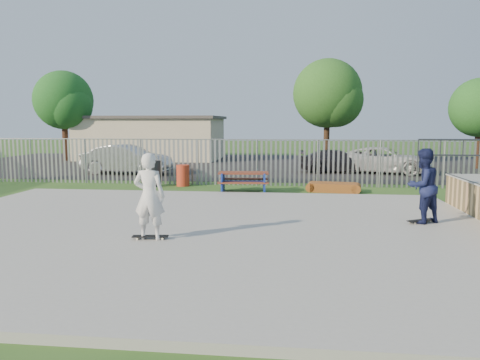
# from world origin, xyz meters

# --- Properties ---
(ground) EXTENTS (120.00, 120.00, 0.00)m
(ground) POSITION_xyz_m (0.00, 0.00, 0.00)
(ground) COLOR #2E591E
(ground) RESTS_ON ground
(concrete_slab) EXTENTS (15.00, 12.00, 0.15)m
(concrete_slab) POSITION_xyz_m (0.00, 0.00, 0.07)
(concrete_slab) COLOR #9A9B95
(concrete_slab) RESTS_ON ground
(fence) EXTENTS (26.04, 16.02, 2.00)m
(fence) POSITION_xyz_m (1.00, 4.59, 1.00)
(fence) COLOR gray
(fence) RESTS_ON ground
(picnic_table) EXTENTS (2.06, 1.75, 0.82)m
(picnic_table) POSITION_xyz_m (0.65, 6.84, 0.42)
(picnic_table) COLOR #622C1C
(picnic_table) RESTS_ON ground
(funbox) EXTENTS (1.87, 1.13, 0.35)m
(funbox) POSITION_xyz_m (4.17, 7.51, 0.18)
(funbox) COLOR brown
(funbox) RESTS_ON ground
(trash_bin_red) EXTENTS (0.55, 0.55, 0.92)m
(trash_bin_red) POSITION_xyz_m (-2.16, 8.48, 0.46)
(trash_bin_red) COLOR #B5331B
(trash_bin_red) RESTS_ON ground
(trash_bin_grey) EXTENTS (0.67, 0.67, 1.11)m
(trash_bin_grey) POSITION_xyz_m (-3.42, 8.24, 0.56)
(trash_bin_grey) COLOR black
(trash_bin_grey) RESTS_ON ground
(parking_lot) EXTENTS (40.00, 18.00, 0.02)m
(parking_lot) POSITION_xyz_m (0.00, 19.00, 0.01)
(parking_lot) COLOR black
(parking_lot) RESTS_ON ground
(car_silver) EXTENTS (4.81, 2.02, 1.54)m
(car_silver) POSITION_xyz_m (-6.17, 12.62, 0.79)
(car_silver) COLOR #B2B3B7
(car_silver) RESTS_ON parking_lot
(car_dark) EXTENTS (4.36, 2.03, 1.23)m
(car_dark) POSITION_xyz_m (5.00, 14.66, 0.64)
(car_dark) COLOR #222127
(car_dark) RESTS_ON parking_lot
(car_white) EXTENTS (5.47, 3.60, 1.40)m
(car_white) POSITION_xyz_m (7.41, 14.66, 0.72)
(car_white) COLOR silver
(car_white) RESTS_ON parking_lot
(building) EXTENTS (10.40, 6.40, 3.20)m
(building) POSITION_xyz_m (-8.00, 23.00, 1.61)
(building) COLOR beige
(building) RESTS_ON ground
(tree_left) EXTENTS (4.13, 4.13, 6.38)m
(tree_left) POSITION_xyz_m (-13.71, 20.77, 4.29)
(tree_left) COLOR #41261A
(tree_left) RESTS_ON ground
(tree_mid) EXTENTS (4.39, 4.39, 6.77)m
(tree_mid) POSITION_xyz_m (4.68, 19.59, 4.56)
(tree_mid) COLOR #382516
(tree_mid) RESTS_ON ground
(tree_right) EXTENTS (3.46, 3.46, 5.33)m
(tree_right) POSITION_xyz_m (13.39, 17.92, 3.58)
(tree_right) COLOR #3D2518
(tree_right) RESTS_ON ground
(skateboard_a) EXTENTS (0.79, 0.58, 0.08)m
(skateboard_a) POSITION_xyz_m (5.89, 1.19, 0.19)
(skateboard_a) COLOR black
(skateboard_a) RESTS_ON concrete_slab
(skateboard_b) EXTENTS (0.82, 0.30, 0.08)m
(skateboard_b) POSITION_xyz_m (-0.57, -1.27, 0.19)
(skateboard_b) COLOR black
(skateboard_b) RESTS_ON concrete_slab
(skater_navy) EXTENTS (1.18, 1.11, 1.93)m
(skater_navy) POSITION_xyz_m (5.89, 1.19, 1.11)
(skater_navy) COLOR #161C45
(skater_navy) RESTS_ON concrete_slab
(skater_white) EXTENTS (0.73, 0.50, 1.93)m
(skater_white) POSITION_xyz_m (-0.57, -1.27, 1.11)
(skater_white) COLOR silver
(skater_white) RESTS_ON concrete_slab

